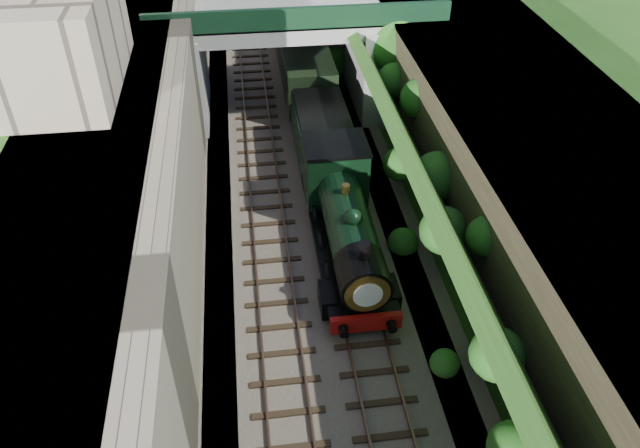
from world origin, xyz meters
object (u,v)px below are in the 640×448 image
Objects in this scene: road_bridge at (303,45)px; tree at (395,44)px; tender at (322,140)px; locomotive at (345,222)px.

road_bridge is 5.36m from tree.
tree is 1.10× the size of tender.
tree is at bearing 45.12° from tender.
tree reaches higher than tender.
tree is 13.27m from locomotive.
road_bridge is at bearing 158.93° from tree.
road_bridge is at bearing 91.05° from locomotive.
locomotive is at bearing -90.00° from tender.
tree is at bearing 68.71° from locomotive.
road_bridge reaches higher than tender.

